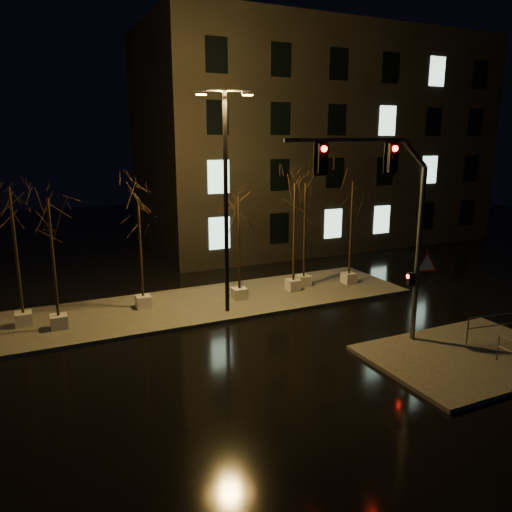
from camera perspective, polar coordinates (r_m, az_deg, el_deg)
ground at (r=18.15m, az=-2.19°, el=-11.63°), size 90.00×90.00×0.00m
median at (r=23.37m, az=-7.99°, el=-5.76°), size 22.00×5.00×0.15m
sidewalk_corner at (r=19.66m, az=23.15°, el=-10.49°), size 7.00×5.00×0.15m
building at (r=38.94m, az=6.54°, el=12.96°), size 25.00×12.00×15.00m
tree_0 at (r=21.78m, az=-26.08°, el=3.81°), size 1.80×1.80×5.82m
tree_1 at (r=20.91m, az=-22.47°, el=2.96°), size 1.80×1.80×5.42m
tree_2 at (r=22.47m, az=-13.22°, el=3.74°), size 1.80×1.80×5.15m
tree_3 at (r=23.10m, az=-1.99°, el=4.11°), size 1.80×1.80×5.03m
tree_4 at (r=24.54m, az=4.43°, el=5.51°), size 1.80×1.80×5.53m
tree_5 at (r=25.36m, az=5.64°, el=5.62°), size 1.80×1.80×5.47m
tree_6 at (r=26.20m, az=10.92°, el=5.80°), size 1.80×1.80×5.53m
traffic_signal_mast at (r=18.45m, az=15.21°, el=4.84°), size 6.05×1.28×7.51m
streetlight_main at (r=21.26m, az=-3.48°, el=7.73°), size 2.32×0.97×9.44m
guard_rail_a at (r=21.08m, az=25.48°, el=-6.97°), size 2.33×0.39×1.01m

